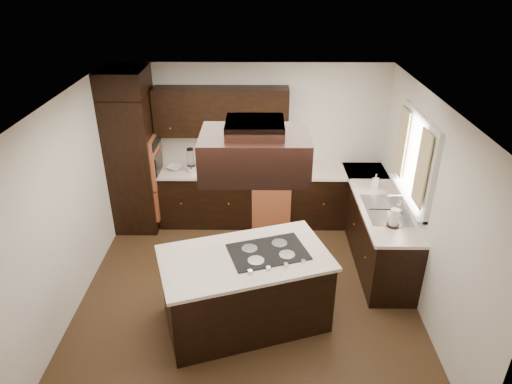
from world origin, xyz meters
TOP-DOWN VIEW (x-y plane):
  - floor at (0.00, 0.00)m, footprint 4.20×4.20m
  - ceiling at (0.00, 0.00)m, footprint 4.20×4.20m
  - wall_back at (0.00, 2.11)m, footprint 4.20×0.02m
  - wall_front at (0.00, -2.11)m, footprint 4.20×0.02m
  - wall_left at (-2.11, 0.00)m, footprint 0.02×4.20m
  - wall_right at (2.11, 0.00)m, footprint 0.02×4.20m
  - oven_column at (-1.78, 1.71)m, footprint 0.65×0.75m
  - wall_oven_face at (-1.43, 1.71)m, footprint 0.05×0.62m
  - base_cabinets_back at (0.03, 1.80)m, footprint 2.93×0.60m
  - base_cabinets_right at (1.80, 0.90)m, footprint 0.60×2.40m
  - countertop_back at (0.03, 1.79)m, footprint 2.93×0.63m
  - countertop_right at (1.79, 0.90)m, footprint 0.63×2.40m
  - upper_cabinets at (-0.43, 1.93)m, footprint 2.00×0.34m
  - dishwasher_front at (0.33, 1.50)m, footprint 0.60×0.05m
  - window_frame at (2.07, 0.55)m, footprint 0.06×1.32m
  - window_pane at (2.10, 0.55)m, footprint 0.00×1.20m
  - curtain_left at (2.01, 0.13)m, footprint 0.02×0.34m
  - curtain_right at (2.01, 0.97)m, footprint 0.02×0.34m
  - sink_rim at (1.80, 0.55)m, footprint 0.52×0.84m
  - island at (-0.01, -0.51)m, footprint 2.01×1.48m
  - island_top at (-0.01, -0.51)m, footprint 2.09×1.57m
  - cooktop at (0.25, -0.42)m, footprint 0.98×0.80m
  - range_hood at (0.10, -0.55)m, footprint 1.05×0.72m
  - hood_duct at (0.10, -0.55)m, footprint 0.55×0.50m
  - blender_base at (-0.91, 1.72)m, footprint 0.15×0.15m
  - blender_pitcher at (-0.91, 1.72)m, footprint 0.13×0.13m
  - spice_rack at (-0.34, 1.70)m, footprint 0.38×0.19m
  - mixing_bowl at (-1.17, 1.80)m, footprint 0.31×0.31m
  - soap_bottle at (1.79, 1.17)m, footprint 0.13×0.13m
  - paper_towel at (1.79, 0.15)m, footprint 0.12×0.12m

SIDE VIEW (x-z plane):
  - floor at x=0.00m, z-range -0.02..0.00m
  - dishwasher_front at x=0.33m, z-range 0.04..0.76m
  - base_cabinets_back at x=0.03m, z-range 0.00..0.88m
  - base_cabinets_right at x=1.80m, z-range 0.00..0.88m
  - island at x=-0.01m, z-range 0.00..0.88m
  - countertop_back at x=0.03m, z-range 0.88..0.92m
  - countertop_right at x=1.79m, z-range 0.88..0.92m
  - island_top at x=-0.01m, z-range 0.88..0.92m
  - sink_rim at x=1.80m, z-range 0.92..0.93m
  - cooktop at x=0.25m, z-range 0.92..0.93m
  - mixing_bowl at x=-1.17m, z-range 0.92..0.98m
  - blender_base at x=-0.91m, z-range 0.92..1.02m
  - soap_bottle at x=1.79m, z-range 0.92..1.14m
  - paper_towel at x=1.79m, z-range 0.92..1.16m
  - oven_column at x=-1.78m, z-range 0.00..2.12m
  - spice_rack at x=-0.34m, z-range 0.92..1.22m
  - wall_oven_face at x=-1.43m, z-range 0.73..1.51m
  - blender_pitcher at x=-0.91m, z-range 1.02..1.28m
  - wall_back at x=0.00m, z-range 0.00..2.50m
  - wall_front at x=0.00m, z-range 0.00..2.50m
  - wall_left at x=-2.11m, z-range 0.00..2.50m
  - wall_right at x=2.11m, z-range 0.00..2.50m
  - window_frame at x=2.07m, z-range 1.09..2.21m
  - window_pane at x=2.10m, z-range 1.15..2.15m
  - curtain_left at x=2.01m, z-range 1.25..2.15m
  - curtain_right at x=2.01m, z-range 1.25..2.15m
  - upper_cabinets at x=-0.43m, z-range 1.45..2.17m
  - range_hood at x=0.10m, z-range 1.95..2.37m
  - hood_duct at x=0.10m, z-range 2.37..2.50m
  - ceiling at x=0.00m, z-range 2.50..2.52m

